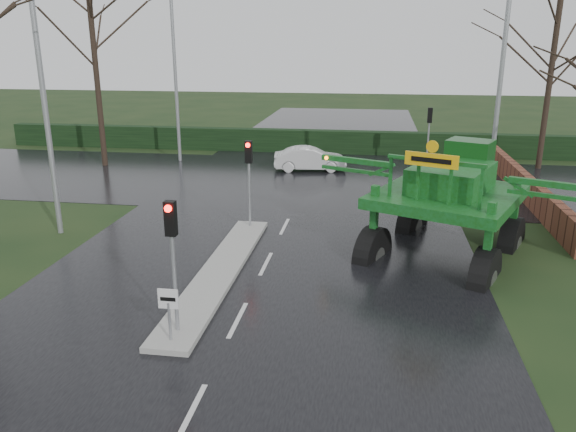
# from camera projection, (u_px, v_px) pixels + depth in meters

# --- Properties ---
(ground) EXTENTS (140.00, 140.00, 0.00)m
(ground) POSITION_uv_depth(u_px,v_px,m) (238.00, 321.00, 14.91)
(ground) COLOR black
(ground) RESTS_ON ground
(road_main) EXTENTS (14.00, 80.00, 0.02)m
(road_main) POSITION_uv_depth(u_px,v_px,m) (292.00, 213.00, 24.35)
(road_main) COLOR black
(road_main) RESTS_ON ground
(road_cross) EXTENTS (80.00, 12.00, 0.02)m
(road_cross) POSITION_uv_depth(u_px,v_px,m) (308.00, 180.00, 30.02)
(road_cross) COLOR black
(road_cross) RESTS_ON ground
(median_island) EXTENTS (1.20, 10.00, 0.16)m
(median_island) POSITION_uv_depth(u_px,v_px,m) (220.00, 271.00, 17.91)
(median_island) COLOR gray
(median_island) RESTS_ON ground
(hedge_row) EXTENTS (44.00, 0.90, 1.50)m
(hedge_row) POSITION_uv_depth(u_px,v_px,m) (322.00, 142.00, 37.35)
(hedge_row) COLOR black
(hedge_row) RESTS_ON ground
(brick_wall) EXTENTS (0.40, 20.00, 1.20)m
(brick_wall) POSITION_uv_depth(u_px,v_px,m) (514.00, 176.00, 28.33)
(brick_wall) COLOR #592D1E
(brick_wall) RESTS_ON ground
(keep_left_sign) EXTENTS (0.50, 0.07, 1.35)m
(keep_left_sign) POSITION_uv_depth(u_px,v_px,m) (169.00, 306.00, 13.37)
(keep_left_sign) COLOR gray
(keep_left_sign) RESTS_ON ground
(traffic_signal_near) EXTENTS (0.26, 0.33, 3.52)m
(traffic_signal_near) POSITION_uv_depth(u_px,v_px,m) (172.00, 239.00, 13.38)
(traffic_signal_near) COLOR gray
(traffic_signal_near) RESTS_ON ground
(traffic_signal_mid) EXTENTS (0.26, 0.33, 3.52)m
(traffic_signal_mid) POSITION_uv_depth(u_px,v_px,m) (249.00, 165.00, 21.40)
(traffic_signal_mid) COLOR gray
(traffic_signal_mid) RESTS_ON ground
(traffic_signal_far) EXTENTS (0.26, 0.33, 3.52)m
(traffic_signal_far) POSITION_uv_depth(u_px,v_px,m) (429.00, 124.00, 32.10)
(traffic_signal_far) COLOR gray
(traffic_signal_far) RESTS_ON ground
(street_light_left_near) EXTENTS (3.85, 0.30, 10.00)m
(street_light_left_near) POSITION_uv_depth(u_px,v_px,m) (49.00, 74.00, 19.98)
(street_light_left_near) COLOR gray
(street_light_left_near) RESTS_ON ground
(street_light_right) EXTENTS (3.85, 0.30, 10.00)m
(street_light_right) POSITION_uv_depth(u_px,v_px,m) (494.00, 70.00, 23.29)
(street_light_right) COLOR gray
(street_light_right) RESTS_ON ground
(street_light_left_far) EXTENTS (3.85, 0.30, 10.00)m
(street_light_left_far) POSITION_uv_depth(u_px,v_px,m) (179.00, 61.00, 33.20)
(street_light_left_far) COLOR gray
(street_light_left_far) RESTS_ON ground
(tree_left_far) EXTENTS (7.70, 7.70, 13.26)m
(tree_left_far) POSITION_uv_depth(u_px,v_px,m) (93.00, 41.00, 31.58)
(tree_left_far) COLOR black
(tree_left_far) RESTS_ON ground
(tree_right_far) EXTENTS (7.00, 7.00, 12.05)m
(tree_right_far) POSITION_uv_depth(u_px,v_px,m) (553.00, 53.00, 30.95)
(tree_right_far) COLOR black
(tree_right_far) RESTS_ON ground
(crop_sprayer) EXTENTS (8.72, 7.15, 5.28)m
(crop_sprayer) POSITION_uv_depth(u_px,v_px,m) (379.00, 185.00, 18.84)
(crop_sprayer) COLOR black
(crop_sprayer) RESTS_ON ground
(white_sedan) EXTENTS (4.27, 2.03, 1.35)m
(white_sedan) POSITION_uv_depth(u_px,v_px,m) (310.00, 171.00, 32.32)
(white_sedan) COLOR silver
(white_sedan) RESTS_ON ground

